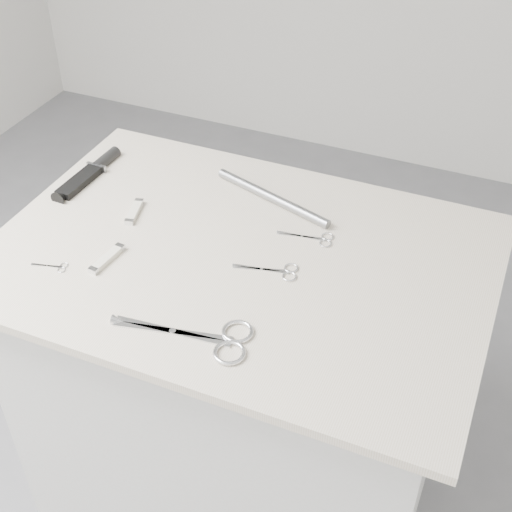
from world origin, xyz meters
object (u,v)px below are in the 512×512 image
at_px(embroidery_scissors_b, 315,238).
at_px(large_shears, 211,338).
at_px(embroidery_scissors_a, 278,271).
at_px(sheathed_knife, 92,171).
at_px(pocket_knife_a, 107,259).
at_px(metal_rail, 272,197).
at_px(plinth, 243,405).
at_px(pocket_knife_b, 134,212).
at_px(tiny_scissors, 54,267).

bearing_deg(embroidery_scissors_b, large_shears, -110.65).
bearing_deg(embroidery_scissors_a, sheathed_knife, 150.39).
bearing_deg(sheathed_knife, pocket_knife_a, -139.31).
height_order(embroidery_scissors_a, metal_rail, metal_rail).
relative_size(plinth, metal_rail, 2.93).
height_order(embroidery_scissors_a, pocket_knife_b, pocket_knife_b).
bearing_deg(embroidery_scissors_b, metal_rail, 136.80).
height_order(large_shears, sheathed_knife, sheathed_knife).
distance_m(tiny_scissors, sheathed_knife, 0.34).
distance_m(pocket_knife_a, metal_rail, 0.39).
xyz_separation_m(plinth, large_shears, (0.05, -0.24, 0.47)).
xyz_separation_m(plinth, embroidery_scissors_b, (0.12, 0.11, 0.47)).
bearing_deg(large_shears, embroidery_scissors_b, 69.50).
bearing_deg(embroidery_scissors_b, embroidery_scissors_a, -113.18).
xyz_separation_m(sheathed_knife, pocket_knife_a, (0.20, -0.26, -0.00)).
bearing_deg(pocket_knife_b, embroidery_scissors_b, -94.06).
xyz_separation_m(embroidery_scissors_a, sheathed_knife, (-0.53, 0.16, 0.01)).
height_order(embroidery_scissors_a, tiny_scissors, same).
distance_m(embroidery_scissors_a, metal_rail, 0.24).
distance_m(embroidery_scissors_a, tiny_scissors, 0.44).
xyz_separation_m(tiny_scissors, metal_rail, (0.31, 0.38, 0.01)).
distance_m(embroidery_scissors_b, metal_rail, 0.16).
distance_m(large_shears, embroidery_scissors_a, 0.22).
height_order(sheathed_knife, pocket_knife_a, sheathed_knife).
relative_size(large_shears, embroidery_scissors_b, 2.17).
distance_m(large_shears, tiny_scissors, 0.37).
bearing_deg(pocket_knife_a, large_shears, -105.70).
bearing_deg(large_shears, tiny_scissors, 162.66).
relative_size(plinth, pocket_knife_b, 10.14).
bearing_deg(pocket_knife_b, large_shears, -144.91).
height_order(pocket_knife_a, pocket_knife_b, same).
xyz_separation_m(plinth, pocket_knife_b, (-0.27, 0.04, 0.48)).
bearing_deg(pocket_knife_a, tiny_scissors, 130.28).
bearing_deg(metal_rail, pocket_knife_b, -148.06).
xyz_separation_m(tiny_scissors, pocket_knife_a, (0.09, 0.06, 0.00)).
height_order(pocket_knife_a, metal_rail, metal_rail).
bearing_deg(pocket_knife_a, embroidery_scissors_a, -66.43).
relative_size(embroidery_scissors_b, metal_rail, 0.38).
height_order(plinth, metal_rail, metal_rail).
distance_m(large_shears, embroidery_scissors_b, 0.35).
bearing_deg(embroidery_scissors_a, pocket_knife_b, 157.67).
bearing_deg(tiny_scissors, embroidery_scissors_a, 6.99).
relative_size(embroidery_scissors_a, sheathed_knife, 0.60).
height_order(large_shears, metal_rail, metal_rail).
relative_size(large_shears, tiny_scissors, 3.48).
bearing_deg(large_shears, pocket_knife_b, 130.51).
bearing_deg(pocket_knife_a, metal_rail, -28.75).
relative_size(sheathed_knife, metal_rail, 0.70).
distance_m(plinth, pocket_knife_b, 0.55).
bearing_deg(large_shears, sheathed_knife, 134.01).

